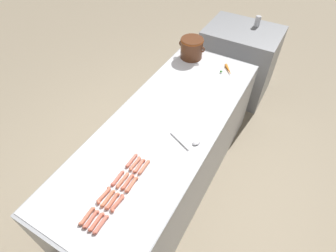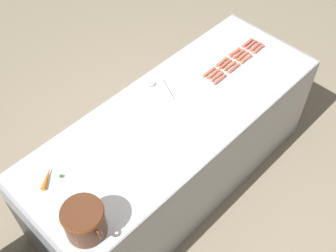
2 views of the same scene
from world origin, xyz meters
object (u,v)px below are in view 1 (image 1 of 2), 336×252
Objects in this scene: hot_dog_14 at (132,184)px; hot_dog_7 at (135,164)px; hot_dog_11 at (139,166)px; hot_dog_5 at (108,199)px; hot_dog_2 at (118,178)px; hot_dog_0 at (87,216)px; back_cabinet at (238,62)px; bean_pot at (192,47)px; carrot at (228,70)px; hot_dog_9 at (112,201)px; soda_can at (258,21)px; hot_dog_6 at (122,180)px; hot_dog_15 at (144,167)px; hot_dog_4 at (91,219)px; hot_dog_1 at (104,195)px; hot_dog_10 at (127,182)px; hot_dog_13 at (118,203)px; hot_dog_8 at (96,222)px; hot_dog_3 at (132,161)px; serving_spoon at (191,142)px; hot_dog_12 at (101,224)px.

hot_dog_7 is at bearing 116.54° from hot_dog_14.
hot_dog_5 is at bearing -96.19° from hot_dog_11.
hot_dog_0 is at bearing -90.02° from hot_dog_2.
back_cabinet is 3.05× the size of bean_pot.
carrot is at bearing 83.91° from hot_dog_0.
soda_can is (0.11, 2.72, 0.10)m from hot_dog_9.
bean_pot is (-0.28, 1.62, 0.11)m from hot_dog_6.
hot_dog_2 is 1.00× the size of hot_dog_15.
hot_dog_11 is 0.91× the size of carrot.
carrot is at bearing 84.98° from hot_dog_4.
hot_dog_0 is 0.31m from hot_dog_2.
hot_dog_0 and hot_dog_1 have the same top height.
hot_dog_15 is (0.03, 0.16, 0.00)m from hot_dog_10.
hot_dog_10 is (0.04, 0.01, 0.00)m from hot_dog_6.
back_cabinet is at bearing 90.50° from hot_dog_15.
hot_dog_6 is 1.65m from bean_pot.
hot_dog_6 is 0.16m from hot_dog_11.
hot_dog_2 is 0.04m from hot_dog_6.
hot_dog_13 is at bearing 4.92° from hot_dog_5.
hot_dog_8 is at bearing -93.85° from carrot.
hot_dog_3 is (-0.00, 0.32, 0.00)m from hot_dog_1.
bean_pot reaches higher than hot_dog_10.
carrot is (0.13, 1.42, 0.00)m from hot_dog_11.
hot_dog_6 reaches higher than serving_spoon.
hot_dog_2 is at bearing -94.16° from soda_can.
carrot is (0.20, 1.41, 0.00)m from hot_dog_3.
carrot is (0.13, 1.57, 0.00)m from hot_dog_10.
hot_dog_2 is 1.00× the size of hot_dog_6.
hot_dog_15 is 2.41m from soda_can.
hot_dog_4 is at bearing -176.64° from hot_dog_12.
hot_dog_12 is at bearing -90.67° from hot_dog_13.
hot_dog_14 and hot_dog_15 have the same top height.
hot_dog_4 is 1.00× the size of hot_dog_13.
back_cabinet is 0.55m from soda_can.
hot_dog_10 is at bearing -92.45° from soda_can.
hot_dog_5 is 1.00× the size of hot_dog_15.
hot_dog_12 is at bearing -70.77° from hot_dog_2.
back_cabinet reaches higher than hot_dog_11.
hot_dog_14 is (0.04, 0.16, 0.00)m from hot_dog_9.
hot_dog_4 is (0.04, -0.00, 0.00)m from hot_dog_0.
hot_dog_15 is at bearing 66.86° from hot_dog_6.
hot_dog_3 is at bearing 103.19° from hot_dog_9.
hot_dog_10 is at bearing 89.59° from hot_dog_8.
hot_dog_6 is 1.00× the size of hot_dog_7.
hot_dog_8 is (0.04, -0.47, 0.00)m from hot_dog_7.
back_cabinet is 2.77m from hot_dog_12.
hot_dog_4 is 0.90m from serving_spoon.
hot_dog_0 is 0.49m from hot_dog_15.
hot_dog_10 is at bearing 95.77° from hot_dog_12.
hot_dog_6 is 0.91× the size of carrot.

